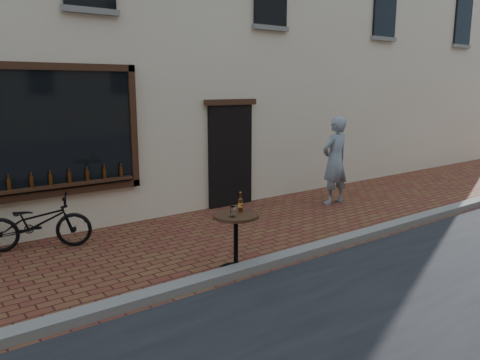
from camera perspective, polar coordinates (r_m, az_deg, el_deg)
ground at (r=6.69m, az=2.91°, el=-11.41°), size 90.00×90.00×0.00m
kerb at (r=6.82m, az=1.83°, el=-10.43°), size 90.00×0.25×0.12m
cargo_bicycle at (r=8.21m, az=-23.72°, el=-4.75°), size 1.98×1.19×0.94m
bistro_table at (r=6.62m, az=-0.49°, el=-6.17°), size 0.65×0.65×1.12m
pedestrian at (r=10.55m, az=11.50°, el=2.32°), size 0.72×0.48×1.95m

